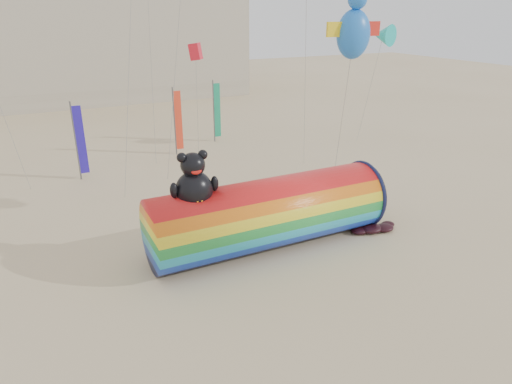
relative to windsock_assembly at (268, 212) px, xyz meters
name	(u,v)px	position (x,y,z in m)	size (l,w,h in m)	color
ground	(261,252)	(-0.65, -0.49, -1.74)	(160.00, 160.00, 0.00)	#CCB58C
windsock_assembly	(268,212)	(0.00, 0.00, 0.00)	(11.39, 3.47, 5.25)	red
kite_handler	(357,212)	(5.09, -0.20, -0.96)	(0.57, 0.38, 1.57)	#515157
fabric_bundle	(374,228)	(5.52, -1.12, -1.57)	(2.62, 1.35, 0.41)	black
festival_banners	(164,123)	(-0.38, 16.12, 0.90)	(12.13, 4.88, 5.20)	#59595E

